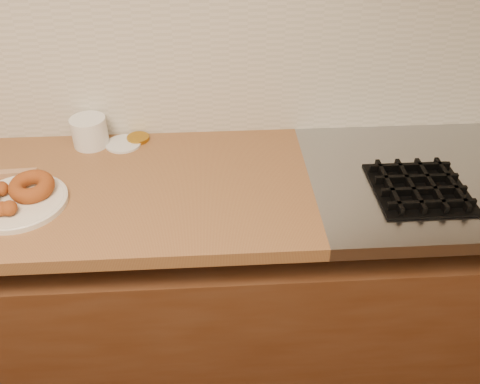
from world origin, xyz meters
The scene contains 8 objects.
base_cabinet centered at (0.00, 1.69, 0.39)m, with size 3.60×0.60×0.77m, color #54321E.
backsplash centered at (0.00, 1.99, 1.20)m, with size 3.60×0.02×0.60m, color beige.
donut_plate centered at (-0.31, 1.61, 0.91)m, with size 0.26×0.26×0.01m, color silver.
ring_donut centered at (-0.28, 1.64, 0.94)m, with size 0.12×0.12×0.04m, color #A1511D.
plastic_tub centered at (-0.17, 1.92, 0.95)m, with size 0.11×0.11×0.09m, color white.
tub_lid centered at (-0.07, 1.91, 0.90)m, with size 0.11×0.11×0.01m, color silver.
brass_jar_lid centered at (-0.02, 1.94, 0.91)m, with size 0.07×0.07×0.01m, color #AA791E.
wooden_utensil centered at (-0.40, 1.75, 0.91)m, with size 0.20×0.02×0.02m, color #A97B55.
Camera 1 is at (0.22, 0.48, 1.75)m, focal length 38.00 mm.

